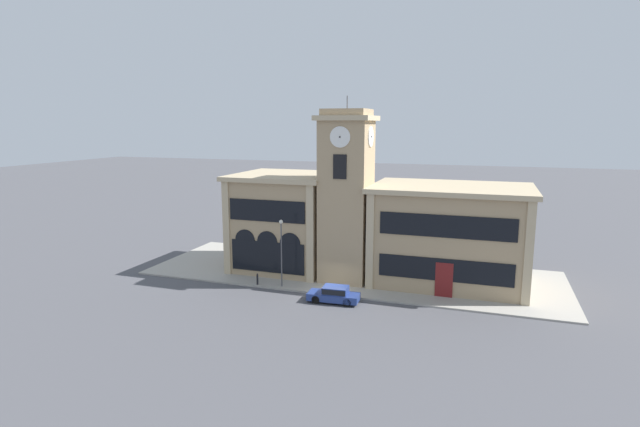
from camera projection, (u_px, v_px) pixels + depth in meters
ground_plane at (331, 296)px, 44.15m from camera, size 300.00×300.00×0.00m
sidewalk_kerb at (351, 273)px, 50.70m from camera, size 40.98×14.08×0.15m
clock_tower at (346, 197)px, 47.20m from camera, size 5.13×5.13×17.57m
town_hall_left_wing at (286, 221)px, 52.38m from camera, size 10.22×10.15×9.94m
town_hall_right_wing at (450, 235)px, 47.15m from camera, size 14.68×10.15×9.36m
parked_car_near at (334, 294)px, 42.50m from camera, size 4.47×1.95×1.40m
street_lamp at (281, 244)px, 45.62m from camera, size 0.36×0.36×6.29m
bollard at (257, 279)px, 46.77m from camera, size 0.18×0.18×1.06m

